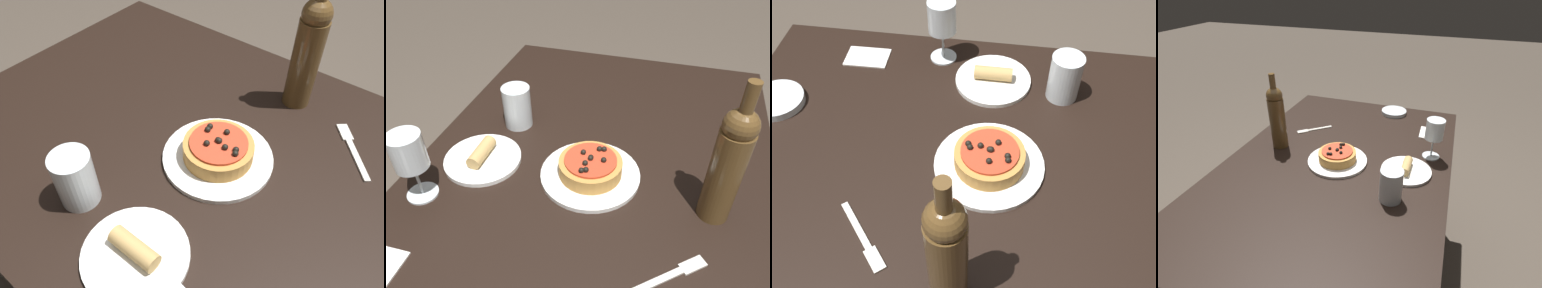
# 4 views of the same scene
# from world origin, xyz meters

# --- Properties ---
(ground_plane) EXTENTS (14.00, 14.00, 0.00)m
(ground_plane) POSITION_xyz_m (0.00, 0.00, 0.00)
(ground_plane) COLOR #4C4238
(dining_table) EXTENTS (1.36, 0.93, 0.74)m
(dining_table) POSITION_xyz_m (0.00, 0.00, 0.65)
(dining_table) COLOR black
(dining_table) RESTS_ON ground_plane
(dinner_plate) EXTENTS (0.25, 0.25, 0.01)m
(dinner_plate) POSITION_xyz_m (0.02, 0.00, 0.75)
(dinner_plate) COLOR white
(dinner_plate) RESTS_ON dining_table
(pizza) EXTENTS (0.16, 0.16, 0.06)m
(pizza) POSITION_xyz_m (0.02, 0.00, 0.77)
(pizza) COLOR #BC843D
(pizza) RESTS_ON dinner_plate
(wine_glass) EXTENTS (0.08, 0.08, 0.18)m
(wine_glass) POSITION_xyz_m (0.19, -0.37, 0.87)
(wine_glass) COLOR silver
(wine_glass) RESTS_ON dining_table
(wine_bottle) EXTENTS (0.07, 0.07, 0.34)m
(wine_bottle) POSITION_xyz_m (0.06, 0.30, 0.89)
(wine_bottle) COLOR brown
(wine_bottle) RESTS_ON dining_table
(water_cup) EXTENTS (0.08, 0.08, 0.12)m
(water_cup) POSITION_xyz_m (-0.15, -0.26, 0.80)
(water_cup) COLOR silver
(water_cup) RESTS_ON dining_table
(side_bowl) EXTENTS (0.14, 0.14, 0.02)m
(side_bowl) POSITION_xyz_m (0.58, -0.13, 0.75)
(side_bowl) COLOR silver
(side_bowl) RESTS_ON dining_table
(fork) EXTENTS (0.13, 0.15, 0.00)m
(fork) POSITION_xyz_m (0.24, 0.23, 0.74)
(fork) COLOR beige
(fork) RESTS_ON dining_table
(side_plate) EXTENTS (0.20, 0.20, 0.05)m
(side_plate) POSITION_xyz_m (0.04, -0.29, 0.75)
(side_plate) COLOR white
(side_plate) RESTS_ON dining_table
(paper_napkin) EXTENTS (0.12, 0.09, 0.00)m
(paper_napkin) POSITION_xyz_m (0.40, -0.34, 0.74)
(paper_napkin) COLOR silver
(paper_napkin) RESTS_ON dining_table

